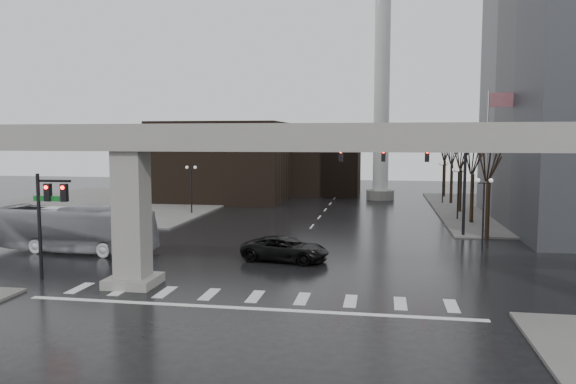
% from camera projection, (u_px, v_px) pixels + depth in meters
% --- Properties ---
extents(ground, '(160.00, 160.00, 0.00)m').
position_uv_depth(ground, '(259.00, 291.00, 29.30)').
color(ground, black).
rests_on(ground, ground).
extents(sidewalk_ne, '(28.00, 36.00, 0.15)m').
position_uv_depth(sidewalk_ne, '(568.00, 212.00, 60.32)').
color(sidewalk_ne, slate).
rests_on(sidewalk_ne, ground).
extents(sidewalk_nw, '(28.00, 36.00, 0.15)m').
position_uv_depth(sidewalk_nw, '(116.00, 203.00, 68.94)').
color(sidewalk_nw, slate).
rests_on(sidewalk_nw, ground).
extents(elevated_guideway, '(48.00, 2.60, 8.70)m').
position_uv_depth(elevated_guideway, '(283.00, 160.00, 28.43)').
color(elevated_guideway, gray).
rests_on(elevated_guideway, ground).
extents(building_far_left, '(16.00, 14.00, 10.00)m').
position_uv_depth(building_far_left, '(224.00, 161.00, 72.37)').
color(building_far_left, black).
rests_on(building_far_left, ground).
extents(building_far_mid, '(10.00, 10.00, 8.00)m').
position_uv_depth(building_far_mid, '(324.00, 166.00, 80.29)').
color(building_far_mid, black).
rests_on(building_far_mid, ground).
extents(smokestack, '(3.60, 3.60, 30.00)m').
position_uv_depth(smokestack, '(382.00, 96.00, 72.19)').
color(smokestack, silver).
rests_on(smokestack, ground).
extents(signal_mast_arm, '(12.12, 0.43, 8.00)m').
position_uv_depth(signal_mast_arm, '(417.00, 165.00, 45.71)').
color(signal_mast_arm, black).
rests_on(signal_mast_arm, ground).
extents(signal_left_pole, '(2.30, 0.30, 6.00)m').
position_uv_depth(signal_left_pole, '(48.00, 208.00, 31.43)').
color(signal_left_pole, black).
rests_on(signal_left_pole, ground).
extents(flagpole_assembly, '(2.06, 0.12, 12.00)m').
position_uv_depth(flagpole_assembly, '(491.00, 143.00, 47.64)').
color(flagpole_assembly, silver).
rests_on(flagpole_assembly, ground).
extents(lamp_right_0, '(1.22, 0.32, 5.11)m').
position_uv_depth(lamp_right_0, '(484.00, 201.00, 40.47)').
color(lamp_right_0, black).
rests_on(lamp_right_0, ground).
extents(lamp_right_1, '(1.22, 0.32, 5.11)m').
position_uv_depth(lamp_right_1, '(458.00, 185.00, 54.22)').
color(lamp_right_1, black).
rests_on(lamp_right_1, ground).
extents(lamp_right_2, '(1.22, 0.32, 5.11)m').
position_uv_depth(lamp_right_2, '(443.00, 176.00, 67.96)').
color(lamp_right_2, black).
rests_on(lamp_right_2, ground).
extents(lamp_left_0, '(1.22, 0.32, 5.11)m').
position_uv_depth(lamp_left_0, '(133.00, 195.00, 44.95)').
color(lamp_left_0, black).
rests_on(lamp_left_0, ground).
extents(lamp_left_1, '(1.22, 0.32, 5.11)m').
position_uv_depth(lamp_left_1, '(191.00, 181.00, 58.69)').
color(lamp_left_1, black).
rests_on(lamp_left_1, ground).
extents(lamp_left_2, '(1.22, 0.32, 5.11)m').
position_uv_depth(lamp_left_2, '(228.00, 173.00, 72.43)').
color(lamp_left_2, black).
rests_on(lamp_left_2, ground).
extents(tree_right_0, '(1.09, 1.58, 7.50)m').
position_uv_depth(tree_right_0, '(488.00, 204.00, 44.31)').
color(tree_right_0, black).
rests_on(tree_right_0, ground).
extents(tree_right_1, '(1.09, 1.61, 7.67)m').
position_uv_depth(tree_right_1, '(472.00, 194.00, 52.16)').
color(tree_right_1, black).
rests_on(tree_right_1, ground).
extents(tree_right_2, '(1.10, 1.63, 7.85)m').
position_uv_depth(tree_right_2, '(461.00, 186.00, 60.00)').
color(tree_right_2, black).
rests_on(tree_right_2, ground).
extents(tree_right_3, '(1.11, 1.66, 8.02)m').
position_uv_depth(tree_right_3, '(452.00, 180.00, 67.85)').
color(tree_right_3, black).
rests_on(tree_right_3, ground).
extents(tree_right_4, '(1.12, 1.69, 8.19)m').
position_uv_depth(tree_right_4, '(445.00, 175.00, 75.70)').
color(tree_right_4, black).
rests_on(tree_right_4, ground).
extents(pickup_truck, '(6.04, 3.51, 1.58)m').
position_uv_depth(pickup_truck, '(285.00, 249.00, 36.51)').
color(pickup_truck, black).
rests_on(pickup_truck, ground).
extents(city_bus, '(11.92, 3.86, 3.26)m').
position_uv_depth(city_bus, '(74.00, 229.00, 39.32)').
color(city_bus, silver).
rests_on(city_bus, ground).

